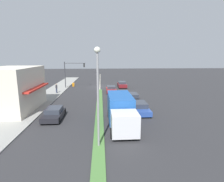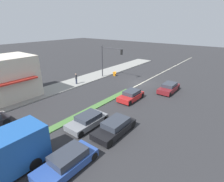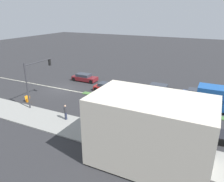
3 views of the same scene
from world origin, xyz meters
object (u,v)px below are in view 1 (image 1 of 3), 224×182
(coupe_blue, at_px, (140,108))
(sedan_maroon, at_px, (122,84))
(warning_aframe_sign, at_px, (73,85))
(suv_black, at_px, (132,98))
(delivery_truck, at_px, (121,110))
(pedestrian, at_px, (56,88))
(traffic_signal_main, at_px, (71,70))
(street_lamp, at_px, (98,85))
(hatchback_red, at_px, (111,89))
(suv_grey, at_px, (114,99))
(sedan_dark, at_px, (54,114))

(coupe_blue, relative_size, sedan_maroon, 1.02)
(warning_aframe_sign, xyz_separation_m, suv_black, (-11.15, 14.67, 0.20))
(warning_aframe_sign, relative_size, delivery_truck, 0.11)
(pedestrian, relative_size, delivery_truck, 0.23)
(traffic_signal_main, bearing_deg, street_lamp, 103.16)
(delivery_truck, distance_m, suv_black, 9.31)
(warning_aframe_sign, distance_m, sedan_maroon, 11.27)
(hatchback_red, relative_size, suv_grey, 0.95)
(traffic_signal_main, bearing_deg, suv_grey, 121.66)
(traffic_signal_main, distance_m, coupe_blue, 21.56)
(hatchback_red, bearing_deg, suv_grey, 90.00)
(street_lamp, distance_m, sedan_maroon, 27.16)
(traffic_signal_main, xyz_separation_m, sedan_maroon, (-11.12, -0.18, -3.28))
(coupe_blue, relative_size, suv_grey, 1.06)
(street_lamp, xyz_separation_m, coupe_blue, (-5.00, -8.02, -4.16))
(sedan_dark, relative_size, sedan_maroon, 0.91)
(sedan_maroon, bearing_deg, suv_black, 90.00)
(pedestrian, height_order, suv_black, pedestrian)
(warning_aframe_sign, distance_m, suv_black, 18.43)
(warning_aframe_sign, bearing_deg, sedan_dark, 93.05)
(hatchback_red, bearing_deg, traffic_signal_main, -34.06)
(warning_aframe_sign, relative_size, hatchback_red, 0.21)
(suv_grey, height_order, suv_black, suv_black)
(street_lamp, bearing_deg, warning_aframe_sign, -77.62)
(hatchback_red, bearing_deg, sedan_dark, 63.00)
(pedestrian, xyz_separation_m, hatchback_red, (-10.27, -0.26, -0.42))
(sedan_dark, distance_m, coupe_blue, 10.12)
(sedan_maroon, distance_m, suv_grey, 13.97)
(sedan_maroon, bearing_deg, street_lamp, 79.26)
(pedestrian, height_order, sedan_maroon, pedestrian)
(delivery_truck, xyz_separation_m, sedan_dark, (7.20, -1.92, -0.85))
(sedan_dark, bearing_deg, warning_aframe_sign, -86.95)
(street_lamp, height_order, delivery_truck, street_lamp)
(delivery_truck, bearing_deg, hatchback_red, -90.00)
(pedestrian, relative_size, hatchback_red, 0.44)
(street_lamp, xyz_separation_m, suv_black, (-5.00, -13.35, -4.15))
(street_lamp, relative_size, hatchback_red, 1.88)
(sedan_dark, relative_size, coupe_blue, 0.89)
(sedan_maroon, height_order, suv_black, suv_black)
(hatchback_red, height_order, sedan_maroon, sedan_maroon)
(pedestrian, bearing_deg, hatchback_red, -178.55)
(traffic_signal_main, relative_size, suv_black, 1.26)
(traffic_signal_main, bearing_deg, pedestrian, 71.72)
(street_lamp, bearing_deg, sedan_dark, -52.13)
(delivery_truck, distance_m, coupe_blue, 4.57)
(delivery_truck, relative_size, coupe_blue, 1.71)
(coupe_blue, bearing_deg, traffic_signal_main, -58.53)
(delivery_truck, xyz_separation_m, suv_black, (-2.80, -8.84, -0.84))
(traffic_signal_main, distance_m, street_lamp, 26.91)
(coupe_blue, relative_size, hatchback_red, 1.12)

